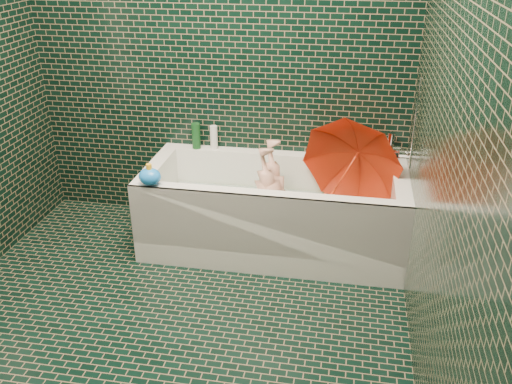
% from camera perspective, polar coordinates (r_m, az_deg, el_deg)
% --- Properties ---
extents(floor, '(2.80, 2.80, 0.00)m').
position_cam_1_polar(floor, '(3.03, -9.89, -14.69)').
color(floor, black).
rests_on(floor, ground).
extents(wall_back, '(2.80, 0.00, 2.80)m').
position_cam_1_polar(wall_back, '(3.71, -4.10, 14.95)').
color(wall_back, black).
rests_on(wall_back, floor).
extents(wall_right, '(0.00, 2.80, 2.80)m').
position_cam_1_polar(wall_right, '(2.29, 19.99, 6.41)').
color(wall_right, black).
rests_on(wall_right, floor).
extents(bathtub, '(1.70, 0.75, 0.55)m').
position_cam_1_polar(bathtub, '(3.62, 1.86, -2.83)').
color(bathtub, white).
rests_on(bathtub, floor).
extents(bath_mat, '(1.35, 0.47, 0.01)m').
position_cam_1_polar(bath_mat, '(3.66, 1.88, -3.46)').
color(bath_mat, green).
rests_on(bath_mat, bathtub).
extents(water, '(1.48, 0.53, 0.00)m').
position_cam_1_polar(water, '(3.60, 1.92, -1.46)').
color(water, silver).
rests_on(water, bathtub).
extents(faucet, '(0.18, 0.19, 0.55)m').
position_cam_1_polar(faucet, '(3.39, 15.81, 4.51)').
color(faucet, silver).
rests_on(faucet, wall_right).
extents(child, '(0.93, 0.50, 0.31)m').
position_cam_1_polar(child, '(3.55, 2.00, -1.64)').
color(child, tan).
rests_on(child, bathtub).
extents(umbrella, '(0.98, 0.83, 0.91)m').
position_cam_1_polar(umbrella, '(3.46, 9.42, 2.04)').
color(umbrella, red).
rests_on(umbrella, bathtub).
extents(soap_bottle_a, '(0.09, 0.09, 0.24)m').
position_cam_1_polar(soap_bottle_a, '(3.76, 13.23, 3.28)').
color(soap_bottle_a, white).
rests_on(soap_bottle_a, bathtub).
extents(soap_bottle_b, '(0.10, 0.11, 0.18)m').
position_cam_1_polar(soap_bottle_b, '(3.75, 13.71, 3.21)').
color(soap_bottle_b, '#411E73').
rests_on(soap_bottle_b, bathtub).
extents(soap_bottle_c, '(0.12, 0.12, 0.15)m').
position_cam_1_polar(soap_bottle_c, '(3.74, 13.27, 3.18)').
color(soap_bottle_c, '#12411B').
rests_on(soap_bottle_c, bathtub).
extents(bottle_right_tall, '(0.06, 0.06, 0.23)m').
position_cam_1_polar(bottle_right_tall, '(3.69, 11.00, 5.04)').
color(bottle_right_tall, '#12411B').
rests_on(bottle_right_tall, bathtub).
extents(bottle_right_pump, '(0.06, 0.06, 0.20)m').
position_cam_1_polar(bottle_right_pump, '(3.73, 13.92, 4.65)').
color(bottle_right_pump, silver).
rests_on(bottle_right_pump, bathtub).
extents(bottle_left_tall, '(0.06, 0.06, 0.18)m').
position_cam_1_polar(bottle_left_tall, '(3.86, -6.32, 5.89)').
color(bottle_left_tall, '#12411B').
rests_on(bottle_left_tall, bathtub).
extents(bottle_left_short, '(0.06, 0.06, 0.17)m').
position_cam_1_polar(bottle_left_short, '(3.84, -4.46, 5.76)').
color(bottle_left_short, white).
rests_on(bottle_left_short, bathtub).
extents(rubber_duck, '(0.11, 0.10, 0.09)m').
position_cam_1_polar(rubber_duck, '(3.72, 12.19, 3.86)').
color(rubber_duck, '#FFB01A').
rests_on(rubber_duck, bathtub).
extents(bath_toy, '(0.17, 0.15, 0.13)m').
position_cam_1_polar(bath_toy, '(3.33, -11.11, 1.63)').
color(bath_toy, '#1979E9').
rests_on(bath_toy, bathtub).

